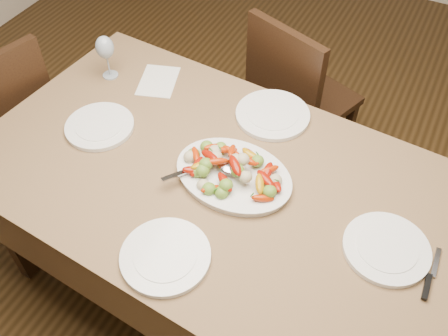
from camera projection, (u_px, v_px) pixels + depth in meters
floor at (228, 281)px, 2.33m from camera, size 6.00×6.00×0.00m
dining_table at (224, 240)px, 2.03m from camera, size 1.92×1.19×0.76m
chair_far at (304, 98)px, 2.48m from camera, size 0.54×0.54×0.95m
chair_left at (0, 127)px, 2.34m from camera, size 0.51×0.51×0.95m
serving_platter at (233, 176)px, 1.74m from camera, size 0.44×0.34×0.02m
roasted_vegetables at (234, 165)px, 1.70m from camera, size 0.36×0.26×0.09m
serving_spoon at (212, 169)px, 1.72m from camera, size 0.27×0.20×0.03m
plate_left at (100, 126)px, 1.92m from camera, size 0.26×0.26×0.02m
plate_right at (386, 249)px, 1.55m from camera, size 0.27×0.27×0.02m
plate_far at (273, 115)px, 1.96m from camera, size 0.29×0.29×0.02m
plate_near at (165, 256)px, 1.53m from camera, size 0.28×0.28×0.02m
wine_glass at (107, 56)px, 2.07m from camera, size 0.08×0.08×0.20m
menu_card at (158, 81)px, 2.12m from camera, size 0.21×0.25×0.00m
table_knife at (431, 276)px, 1.49m from camera, size 0.02×0.20×0.01m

